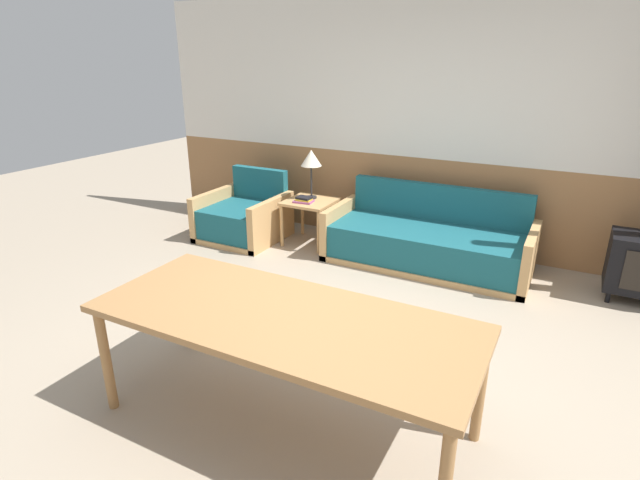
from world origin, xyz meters
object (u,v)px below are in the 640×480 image
at_px(couch, 427,243).
at_px(table_lamp, 311,159).
at_px(side_table, 310,207).
at_px(dining_table, 283,325).
at_px(armchair, 244,219).

bearing_deg(couch, table_lamp, 176.78).
relative_size(couch, side_table, 3.88).
height_order(side_table, dining_table, dining_table).
bearing_deg(dining_table, side_table, 116.10).
bearing_deg(side_table, dining_table, -63.90).
xyz_separation_m(side_table, table_lamp, (-0.03, 0.09, 0.53)).
height_order(couch, dining_table, couch).
relative_size(couch, dining_table, 0.95).
height_order(couch, side_table, couch).
xyz_separation_m(couch, side_table, (-1.38, -0.01, 0.19)).
bearing_deg(armchair, dining_table, -59.85).
bearing_deg(side_table, armchair, -165.47).
bearing_deg(couch, armchair, -174.26).
distance_m(armchair, table_lamp, 1.09).
distance_m(couch, armchair, 2.18).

